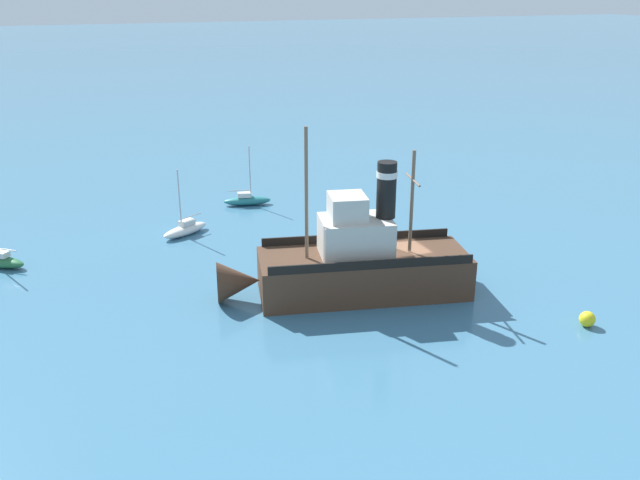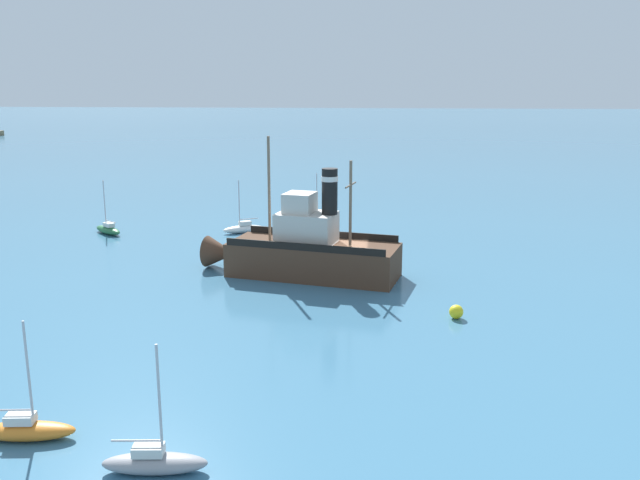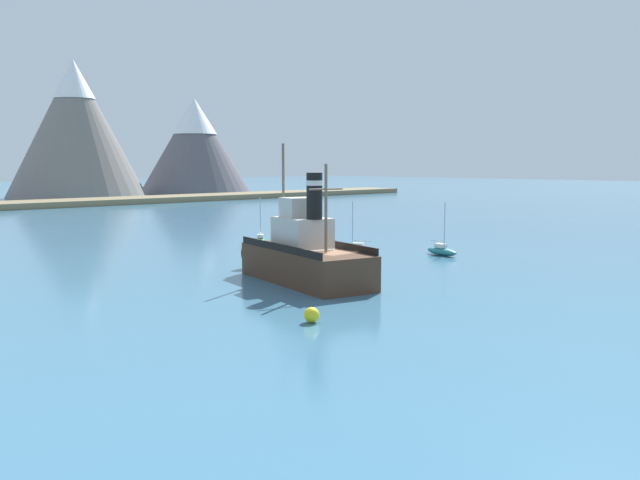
{
  "view_description": "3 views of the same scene",
  "coord_description": "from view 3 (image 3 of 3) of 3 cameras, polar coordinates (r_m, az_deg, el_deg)",
  "views": [
    {
      "loc": [
        -32.66,
        18.11,
        16.93
      ],
      "look_at": [
        2.27,
        4.36,
        2.7
      ],
      "focal_mm": 38.0,
      "sensor_mm": 36.0,
      "label": 1
    },
    {
      "loc": [
        -46.53,
        -1.86,
        13.71
      ],
      "look_at": [
        0.69,
        2.18,
        2.49
      ],
      "focal_mm": 38.0,
      "sensor_mm": 36.0,
      "label": 2
    },
    {
      "loc": [
        -32.4,
        -32.33,
        8.44
      ],
      "look_at": [
        0.43,
        1.67,
        3.07
      ],
      "focal_mm": 38.0,
      "sensor_mm": 36.0,
      "label": 3
    }
  ],
  "objects": [
    {
      "name": "old_tugboat",
      "position": [
        48.57,
        -1.57,
        -1.34
      ],
      "size": [
        6.91,
        14.79,
        9.9
      ],
      "color": "#4C3323",
      "rests_on": "ground"
    },
    {
      "name": "mooring_buoy",
      "position": [
        36.19,
        -0.71,
        -6.33
      ],
      "size": [
        0.84,
        0.84,
        0.84
      ],
      "primitive_type": "sphere",
      "color": "yellow",
      "rests_on": "ground"
    },
    {
      "name": "ground_plane",
      "position": [
        46.55,
        1.05,
        -3.97
      ],
      "size": [
        600.0,
        600.0,
        0.0
      ],
      "primitive_type": "plane",
      "color": "teal"
    },
    {
      "name": "sailboat_teal",
      "position": [
        63.34,
        10.22,
        -0.89
      ],
      "size": [
        1.91,
        3.95,
        4.9
      ],
      "color": "#23757A",
      "rests_on": "ground"
    },
    {
      "name": "sailboat_green",
      "position": [
        71.05,
        -5.04,
        -0.02
      ],
      "size": [
        3.28,
        3.62,
        4.9
      ],
      "color": "#286B3D",
      "rests_on": "ground"
    },
    {
      "name": "sailboat_white",
      "position": [
        63.2,
        3.02,
        -0.81
      ],
      "size": [
        2.81,
        3.86,
        4.9
      ],
      "color": "white",
      "rests_on": "ground"
    }
  ]
}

